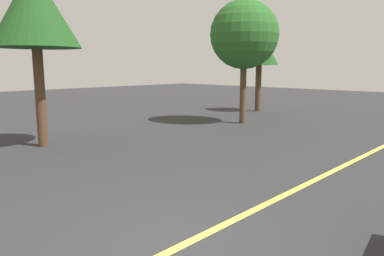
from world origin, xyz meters
TOP-DOWN VIEW (x-y plane):
  - ground_plane at (0.00, 0.00)m, footprint 80.00×80.00m
  - lane_marking_centre at (3.00, 0.00)m, footprint 28.00×0.16m
  - tree_left_verge at (15.72, 8.98)m, footprint 2.37×2.37m
  - tree_centre_verge at (11.02, 6.74)m, footprint 3.26×3.26m
  - tree_right_verge at (1.88, 8.65)m, footprint 2.92×2.92m

SIDE VIEW (x-z plane):
  - ground_plane at x=0.00m, z-range 0.00..0.00m
  - lane_marking_centre at x=3.00m, z-range 0.00..0.01m
  - tree_left_verge at x=15.72m, z-range 1.35..6.31m
  - tree_centre_verge at x=11.02m, z-range 1.29..7.19m
  - tree_right_verge at x=1.88m, z-range 1.64..7.62m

